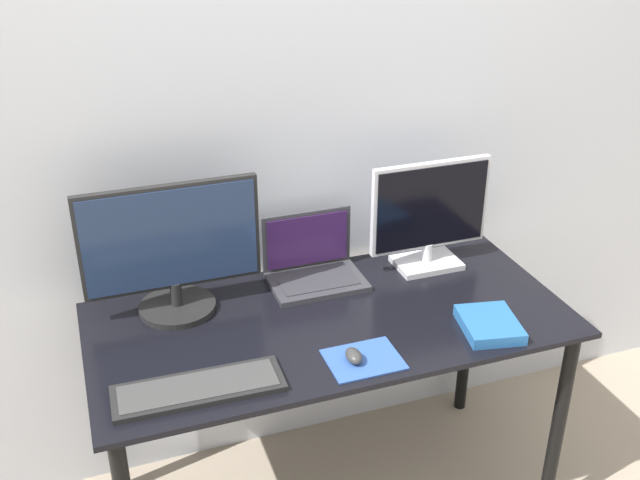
% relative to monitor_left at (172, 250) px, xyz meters
% --- Properties ---
extents(wall_back, '(7.00, 0.05, 2.50)m').
position_rel_monitor_left_xyz_m(wall_back, '(0.44, 0.21, 0.28)').
color(wall_back, silver).
rests_on(wall_back, ground_plane).
extents(desk, '(1.48, 0.70, 0.76)m').
position_rel_monitor_left_xyz_m(desk, '(0.44, -0.21, -0.32)').
color(desk, black).
rests_on(desk, ground_plane).
extents(monitor_left, '(0.54, 0.24, 0.42)m').
position_rel_monitor_left_xyz_m(monitor_left, '(0.00, 0.00, 0.00)').
color(monitor_left, black).
rests_on(monitor_left, desk).
extents(monitor_right, '(0.42, 0.16, 0.38)m').
position_rel_monitor_left_xyz_m(monitor_right, '(0.87, 0.00, -0.02)').
color(monitor_right, silver).
rests_on(monitor_right, desk).
extents(laptop, '(0.31, 0.22, 0.22)m').
position_rel_monitor_left_xyz_m(laptop, '(0.47, 0.04, -0.15)').
color(laptop, '#333338').
rests_on(laptop, desk).
extents(keyboard, '(0.46, 0.16, 0.02)m').
position_rel_monitor_left_xyz_m(keyboard, '(-0.02, -0.43, -0.20)').
color(keyboard, black).
rests_on(keyboard, desk).
extents(mousepad, '(0.21, 0.17, 0.00)m').
position_rel_monitor_left_xyz_m(mousepad, '(0.45, -0.45, -0.21)').
color(mousepad, '#2D519E').
rests_on(mousepad, desk).
extents(mouse, '(0.04, 0.07, 0.04)m').
position_rel_monitor_left_xyz_m(mouse, '(0.42, -0.45, -0.19)').
color(mouse, '#333333').
rests_on(mouse, mousepad).
extents(book, '(0.20, 0.23, 0.04)m').
position_rel_monitor_left_xyz_m(book, '(0.87, -0.43, -0.19)').
color(book, '#235B9E').
rests_on(book, desk).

